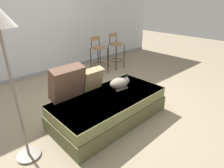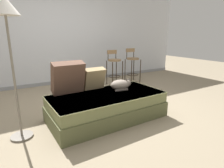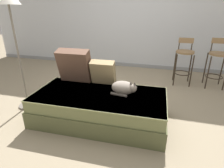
{
  "view_description": "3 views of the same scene",
  "coord_description": "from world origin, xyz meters",
  "views": [
    {
      "loc": [
        -1.66,
        -2.28,
        1.74
      ],
      "look_at": [
        0.15,
        -0.3,
        0.53
      ],
      "focal_mm": 30.0,
      "sensor_mm": 36.0,
      "label": 1
    },
    {
      "loc": [
        -1.36,
        -2.83,
        1.3
      ],
      "look_at": [
        0.15,
        -0.3,
        0.53
      ],
      "focal_mm": 30.0,
      "sensor_mm": 36.0,
      "label": 2
    },
    {
      "loc": [
        0.76,
        -2.53,
        1.5
      ],
      "look_at": [
        0.15,
        -0.3,
        0.53
      ],
      "focal_mm": 30.0,
      "sensor_mm": 36.0,
      "label": 3
    }
  ],
  "objects": [
    {
      "name": "wall_baseboard_trim",
      "position": [
        0.0,
        2.2,
        0.04
      ],
      "size": [
        8.0,
        0.02,
        0.09
      ],
      "primitive_type": "cube",
      "color": "gray",
      "rests_on": "ground"
    },
    {
      "name": "throw_pillow_middle",
      "position": [
        -0.05,
        -0.05,
        0.59
      ],
      "size": [
        0.36,
        0.24,
        0.37
      ],
      "color": "tan",
      "rests_on": "couch"
    },
    {
      "name": "bar_stool_near_window",
      "position": [
        1.19,
        1.33,
        0.54
      ],
      "size": [
        0.34,
        0.34,
        0.91
      ],
      "color": "#2D2319",
      "rests_on": "ground"
    },
    {
      "name": "ground_plane",
      "position": [
        0.0,
        0.0,
        0.0
      ],
      "size": [
        16.0,
        16.0,
        0.0
      ],
      "primitive_type": "plane",
      "color": "gray",
      "rests_on": "ground"
    },
    {
      "name": "cat",
      "position": [
        0.32,
        -0.31,
        0.49
      ],
      "size": [
        0.36,
        0.28,
        0.2
      ],
      "color": "gray",
      "rests_on": "couch"
    },
    {
      "name": "wall_back_panel",
      "position": [
        0.0,
        2.25,
        1.3
      ],
      "size": [
        8.0,
        0.1,
        2.6
      ],
      "primitive_type": "cube",
      "color": "silver",
      "rests_on": "ground"
    },
    {
      "name": "floor_lamp",
      "position": [
        -1.25,
        -0.33,
        1.46
      ],
      "size": [
        0.32,
        0.32,
        1.73
      ],
      "color": "slate",
      "rests_on": "ground"
    },
    {
      "name": "throw_pillow_corner",
      "position": [
        -0.5,
        -0.06,
        0.66
      ],
      "size": [
        0.49,
        0.31,
        0.51
      ],
      "color": "brown",
      "rests_on": "couch"
    },
    {
      "name": "couch",
      "position": [
        0.0,
        -0.4,
        0.21
      ],
      "size": [
        1.81,
        0.94,
        0.41
      ],
      "color": "brown",
      "rests_on": "ground"
    },
    {
      "name": "bar_stool_by_doorway",
      "position": [
        1.79,
        1.33,
        0.54
      ],
      "size": [
        0.34,
        0.34,
        0.94
      ],
      "color": "#2D2319",
      "rests_on": "ground"
    }
  ]
}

